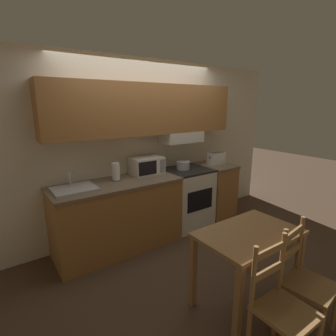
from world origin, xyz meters
TOP-DOWN VIEW (x-y plane):
  - ground_plane at (0.00, 0.00)m, footprint 16.00×16.00m
  - wall_back at (0.02, -0.07)m, footprint 5.25×0.38m
  - lower_counter_main at (-0.59, -0.33)m, footprint 1.68×0.68m
  - lower_counter_right_stub at (1.19, -0.33)m, footprint 0.48×0.68m
  - stove_range at (0.60, -0.32)m, footprint 0.69×0.64m
  - cooking_pot at (0.55, -0.28)m, footprint 0.29×0.22m
  - microwave at (-0.05, -0.17)m, footprint 0.46×0.33m
  - toaster at (1.23, -0.32)m, footprint 0.29×0.17m
  - sink_basin at (-1.13, -0.33)m, footprint 0.49×0.40m
  - paper_towel_roll at (-0.56, -0.25)m, footprint 0.12×0.12m
  - dining_table at (-0.02, -1.99)m, footprint 0.96×0.62m
  - chair_left_of_table at (-0.29, -2.52)m, footprint 0.39×0.39m
  - chair_right_of_table at (0.14, -2.47)m, footprint 0.42×0.42m

SIDE VIEW (x-z plane):
  - ground_plane at x=0.00m, z-range 0.00..0.00m
  - chair_left_of_table at x=-0.29m, z-range -0.02..0.93m
  - chair_right_of_table at x=0.14m, z-range -0.02..0.93m
  - stove_range at x=0.60m, z-range 0.00..0.93m
  - lower_counter_main at x=-0.59m, z-range 0.00..0.93m
  - lower_counter_right_stub at x=1.19m, z-range 0.00..0.93m
  - dining_table at x=-0.02m, z-range 0.25..1.01m
  - sink_basin at x=-1.13m, z-range 0.84..1.06m
  - cooking_pot at x=0.55m, z-range 0.94..1.06m
  - toaster at x=1.23m, z-range 0.93..1.13m
  - paper_towel_roll at x=-0.56m, z-range 0.93..1.17m
  - microwave at x=-0.05m, z-range 0.93..1.17m
  - wall_back at x=0.02m, z-range 0.27..2.82m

